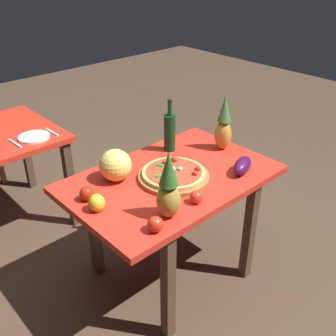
% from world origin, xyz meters
% --- Properties ---
extents(ground_plane, '(10.00, 10.00, 0.00)m').
position_xyz_m(ground_plane, '(0.00, 0.00, 0.00)').
color(ground_plane, '#4C3828').
extents(display_table, '(1.24, 0.81, 0.76)m').
position_xyz_m(display_table, '(0.00, 0.00, 0.67)').
color(display_table, '#4F3526').
rests_on(display_table, ground_plane).
extents(pizza_board, '(0.42, 0.42, 0.02)m').
position_xyz_m(pizza_board, '(-0.01, -0.03, 0.78)').
color(pizza_board, '#986333').
rests_on(pizza_board, display_table).
extents(pizza, '(0.37, 0.37, 0.06)m').
position_xyz_m(pizza, '(-0.01, -0.03, 0.80)').
color(pizza, tan).
rests_on(pizza, pizza_board).
extents(wine_bottle, '(0.08, 0.08, 0.35)m').
position_xyz_m(wine_bottle, '(0.23, 0.26, 0.90)').
color(wine_bottle, '#0E3716').
rests_on(wine_bottle, display_table).
extents(pineapple_left, '(0.11, 0.11, 0.38)m').
position_xyz_m(pineapple_left, '(0.50, 0.04, 0.93)').
color(pineapple_left, '#C38233').
rests_on(pineapple_left, display_table).
extents(pineapple_right, '(0.12, 0.12, 0.36)m').
position_xyz_m(pineapple_right, '(-0.28, -0.28, 0.93)').
color(pineapple_right, '#AE8330').
rests_on(pineapple_right, display_table).
extents(melon, '(0.19, 0.19, 0.19)m').
position_xyz_m(melon, '(-0.26, 0.19, 0.86)').
color(melon, '#E8D462').
rests_on(melon, display_table).
extents(bell_pepper, '(0.09, 0.09, 0.10)m').
position_xyz_m(bell_pepper, '(-0.52, 0.01, 0.81)').
color(bell_pepper, yellow).
rests_on(bell_pepper, display_table).
extents(eggplant, '(0.22, 0.15, 0.09)m').
position_xyz_m(eggplant, '(0.34, -0.25, 0.81)').
color(eggplant, '#401041').
rests_on(eggplant, display_table).
extents(tomato_at_corner, '(0.07, 0.07, 0.07)m').
position_xyz_m(tomato_at_corner, '(-0.10, -0.29, 0.80)').
color(tomato_at_corner, red).
rests_on(tomato_at_corner, display_table).
extents(tomato_by_bottle, '(0.08, 0.08, 0.08)m').
position_xyz_m(tomato_by_bottle, '(-0.41, -0.33, 0.80)').
color(tomato_by_bottle, red).
rests_on(tomato_by_bottle, display_table).
extents(tomato_beside_pepper, '(0.08, 0.08, 0.08)m').
position_xyz_m(tomato_beside_pepper, '(-0.51, 0.12, 0.80)').
color(tomato_beside_pepper, red).
rests_on(tomato_beside_pepper, display_table).
extents(dinner_plate, '(0.22, 0.22, 0.02)m').
position_xyz_m(dinner_plate, '(-0.36, 1.05, 0.77)').
color(dinner_plate, white).
rests_on(dinner_plate, background_table).
extents(fork_utensil, '(0.02, 0.18, 0.01)m').
position_xyz_m(fork_utensil, '(-0.50, 1.05, 0.77)').
color(fork_utensil, silver).
rests_on(fork_utensil, background_table).
extents(knife_utensil, '(0.02, 0.18, 0.01)m').
position_xyz_m(knife_utensil, '(-0.22, 1.05, 0.77)').
color(knife_utensil, silver).
rests_on(knife_utensil, background_table).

